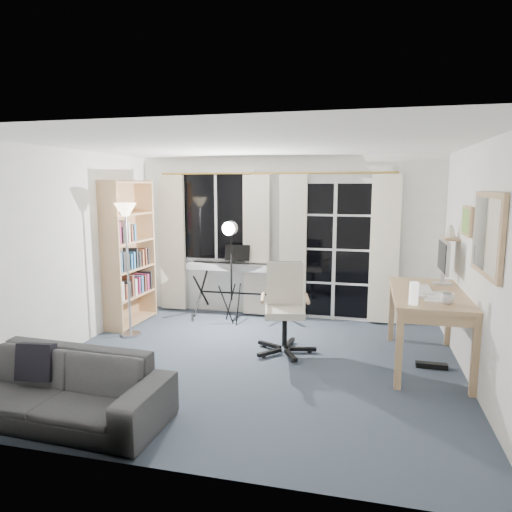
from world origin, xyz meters
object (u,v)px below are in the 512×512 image
Objects in this scene: keyboard_piano at (236,267)px; studio_light at (230,240)px; bookshelf at (125,257)px; desk at (429,301)px; torchiere_lamp at (126,230)px; office_chair at (285,299)px; sofa at (55,377)px; monitor at (444,258)px; mug at (447,297)px.

keyboard_piano is 0.54m from studio_light.
bookshelf is 4.06m from desk.
bookshelf reaches higher than keyboard_piano.
torchiere_lamp is 1.24× the size of keyboard_piano.
office_chair is 2.66m from sofa.
torchiere_lamp is 3.76m from desk.
keyboard_piano is 2.84m from desk.
desk reaches higher than sofa.
bookshelf reaches higher than monitor.
monitor is (4.20, -0.18, 0.17)m from bookshelf.
desk is 0.64m from monitor.
studio_light is at bearing 160.07° from desk.
office_chair is 7.84× the size of mug.
bookshelf is 2.82m from sofa.
torchiere_lamp is at bearing -55.27° from bookshelf.
monitor reaches higher than keyboard_piano.
office_chair is 1.92m from monitor.
monitor is 0.31× the size of sofa.
office_chair is at bearing 160.61° from mug.
keyboard_piano is at bearing 164.20° from monitor.
office_chair is (2.39, -0.53, -0.35)m from bookshelf.
bookshelf is 0.74m from torchiere_lamp.
office_chair is 0.69× the size of desk.
monitor reaches higher than mug.
torchiere_lamp is 1.16× the size of studio_light.
torchiere_lamp reaches higher than sofa.
studio_light is 2.54× the size of monitor.
office_chair is at bearing -0.74° from torchiere_lamp.
bookshelf is 2.47m from office_chair.
desk is at bearing -17.76° from studio_light.
studio_light reaches higher than mug.
torchiere_lamp is at bearing -175.07° from monitor.
mug is (0.10, -0.50, 0.17)m from desk.
mug is at bearing -30.63° from office_chair.
mug is at bearing -12.67° from bookshelf.
office_chair is at bearing 55.47° from sofa.
bookshelf is 15.10× the size of mug.
bookshelf is 1.17× the size of torchiere_lamp.
monitor is at bearing 84.22° from mug.
mug is at bearing -78.44° from desk.
monitor reaches higher than office_chair.
monitor is at bearing 4.69° from torchiere_lamp.
mug is at bearing 27.02° from sofa.
bookshelf is 1.59m from keyboard_piano.
keyboard_piano is 10.46× the size of mug.
sofa is (-3.21, -2.00, -0.35)m from desk.
bookshelf is at bearing 109.35° from sofa.
office_chair is (2.08, -0.03, -0.79)m from torchiere_lamp.
keyboard_piano is 0.92× the size of desk.
studio_light is (1.15, 0.80, -0.20)m from torchiere_lamp.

